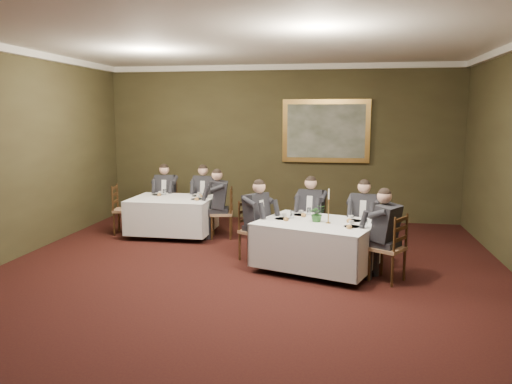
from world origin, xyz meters
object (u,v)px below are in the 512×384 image
(chair_main_endright, at_px, (388,262))
(candlestick, at_px, (328,210))
(diner_sec_backleft, at_px, (166,203))
(chair_sec_backleft, at_px, (166,213))
(table_main, at_px, (317,242))
(diner_main_backright, at_px, (364,230))
(chair_sec_backright, at_px, (205,214))
(chair_sec_endright, at_px, (222,223))
(chair_main_endleft, at_px, (255,243))
(chair_main_backright, at_px, (363,243))
(diner_main_endright, at_px, (388,247))
(table_second, at_px, (172,213))
(diner_sec_backright, at_px, (205,204))
(chair_sec_endleft, at_px, (125,220))
(diner_sec_endright, at_px, (222,212))
(centerpiece, at_px, (317,212))
(painting, at_px, (326,131))
(diner_main_endleft, at_px, (255,230))
(diner_main_backleft, at_px, (311,224))
(chair_main_backleft, at_px, (311,236))

(chair_main_endright, height_order, candlestick, candlestick)
(diner_sec_backleft, bearing_deg, chair_sec_backleft, -90.00)
(table_main, height_order, candlestick, candlestick)
(table_main, height_order, diner_main_backright, diner_main_backright)
(chair_sec_backright, distance_m, chair_sec_endright, 1.01)
(chair_main_endleft, relative_size, candlestick, 1.84)
(chair_main_backright, height_order, candlestick, candlestick)
(chair_main_backright, bearing_deg, chair_sec_backleft, -11.51)
(diner_main_endright, height_order, diner_sec_backleft, same)
(diner_sec_backleft, distance_m, candlestick, 4.45)
(table_second, distance_m, chair_sec_backleft, 0.95)
(diner_sec_backright, relative_size, chair_sec_endleft, 1.35)
(candlestick, bearing_deg, diner_sec_backright, 135.31)
(diner_main_endright, bearing_deg, diner_sec_endright, 86.39)
(centerpiece, xyz_separation_m, painting, (0.00, 3.67, 1.13))
(diner_main_endleft, relative_size, candlestick, 2.48)
(chair_main_endleft, bearing_deg, diner_sec_backleft, -101.54)
(diner_sec_endright, bearing_deg, chair_main_endleft, -156.71)
(diner_sec_backright, bearing_deg, chair_main_endright, 140.53)
(chair_sec_endleft, distance_m, painting, 4.74)
(diner_main_backright, xyz_separation_m, chair_sec_endleft, (-4.71, 1.09, -0.23))
(diner_sec_backleft, bearing_deg, diner_main_backleft, 148.38)
(diner_main_backleft, bearing_deg, table_main, 110.28)
(table_main, distance_m, chair_sec_backright, 3.61)
(table_main, xyz_separation_m, diner_sec_backleft, (-3.37, 2.59, 0.06))
(chair_main_backright, xyz_separation_m, diner_sec_endright, (-2.68, 1.07, 0.23))
(chair_sec_backright, bearing_deg, diner_sec_backright, 90.00)
(diner_sec_backleft, bearing_deg, chair_sec_endright, 144.83)
(chair_main_endleft, height_order, chair_sec_endleft, same)
(chair_main_endleft, bearing_deg, candlestick, 101.81)
(table_second, bearing_deg, diner_main_backright, -16.43)
(diner_sec_backright, xyz_separation_m, painting, (2.51, 1.10, 1.52))
(diner_main_backright, height_order, chair_sec_endright, diner_main_backright)
(table_main, relative_size, chair_main_backleft, 2.10)
(chair_main_backright, relative_size, diner_sec_backleft, 0.74)
(chair_sec_backleft, bearing_deg, chair_sec_endright, 144.50)
(diner_main_backleft, distance_m, diner_sec_backright, 2.84)
(diner_main_backright, bearing_deg, table_main, 55.79)
(chair_main_backright, bearing_deg, table_second, -2.90)
(diner_main_endleft, distance_m, candlestick, 1.36)
(diner_main_endright, relative_size, centerpiece, 4.71)
(chair_sec_backright, relative_size, chair_sec_endleft, 1.00)
(table_main, height_order, chair_sec_endleft, chair_sec_endleft)
(chair_main_endright, height_order, diner_main_endright, diner_main_endright)
(candlestick, bearing_deg, diner_sec_endright, 139.09)
(diner_main_backright, relative_size, centerpiece, 4.71)
(diner_main_backleft, relative_size, diner_main_endright, 1.00)
(table_second, relative_size, diner_main_backleft, 1.21)
(diner_main_endleft, xyz_separation_m, diner_main_endright, (2.06, -0.74, 0.00))
(diner_main_endright, distance_m, chair_sec_endleft, 5.44)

